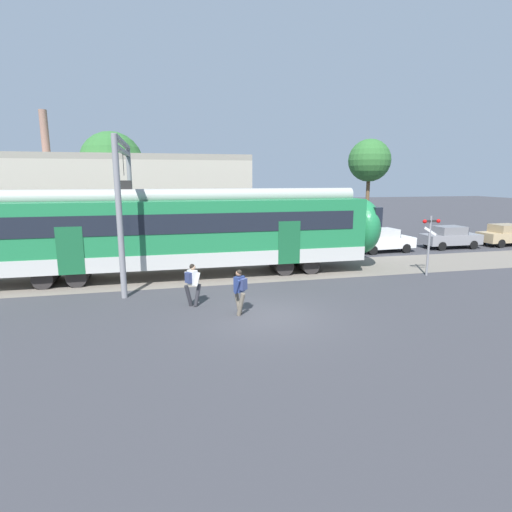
% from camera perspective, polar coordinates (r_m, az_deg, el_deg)
% --- Properties ---
extents(ground_plane, '(160.00, 160.00, 0.00)m').
position_cam_1_polar(ground_plane, '(14.39, 1.59, -8.59)').
color(ground_plane, '#38383D').
extents(pedestrian_white, '(0.71, 0.50, 1.67)m').
position_cam_1_polar(pedestrian_white, '(15.36, -9.12, -3.59)').
color(pedestrian_white, '#28282D').
rests_on(pedestrian_white, ground).
extents(pedestrian_navy, '(0.50, 0.69, 1.67)m').
position_cam_1_polar(pedestrian_navy, '(14.25, -2.33, -4.62)').
color(pedestrian_navy, '#6B6051').
rests_on(pedestrian_navy, ground).
extents(parked_car_white, '(4.09, 1.93, 1.54)m').
position_cam_1_polar(parked_car_white, '(27.79, 17.67, 2.17)').
color(parked_car_white, silver).
rests_on(parked_car_white, ground).
extents(parked_car_grey, '(4.01, 1.78, 1.54)m').
position_cam_1_polar(parked_car_grey, '(31.07, 26.00, 2.46)').
color(parked_car_grey, gray).
rests_on(parked_car_grey, ground).
extents(parked_car_tan, '(4.05, 1.85, 1.54)m').
position_cam_1_polar(parked_car_tan, '(34.31, 32.15, 2.59)').
color(parked_car_tan, tan).
rests_on(parked_car_tan, ground).
extents(catenary_gantry, '(0.24, 6.64, 6.53)m').
position_cam_1_polar(catenary_gantry, '(19.89, -18.22, 9.01)').
color(catenary_gantry, gray).
rests_on(catenary_gantry, ground).
extents(crossing_signal, '(0.96, 0.21, 3.00)m').
position_cam_1_polar(crossing_signal, '(21.61, 23.57, 2.63)').
color(crossing_signal, gray).
rests_on(crossing_signal, ground).
extents(background_building, '(16.75, 5.00, 9.20)m').
position_cam_1_polar(background_building, '(29.78, -17.72, 7.43)').
color(background_building, '#B2A899').
rests_on(background_building, ground).
extents(street_tree_right, '(3.65, 3.65, 8.17)m').
position_cam_1_polar(street_tree_right, '(37.05, 15.90, 12.94)').
color(street_tree_right, brown).
rests_on(street_tree_right, ground).
extents(street_tree_left, '(4.22, 4.22, 7.95)m').
position_cam_1_polar(street_tree_left, '(29.72, -19.89, 12.33)').
color(street_tree_left, brown).
rests_on(street_tree_left, ground).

